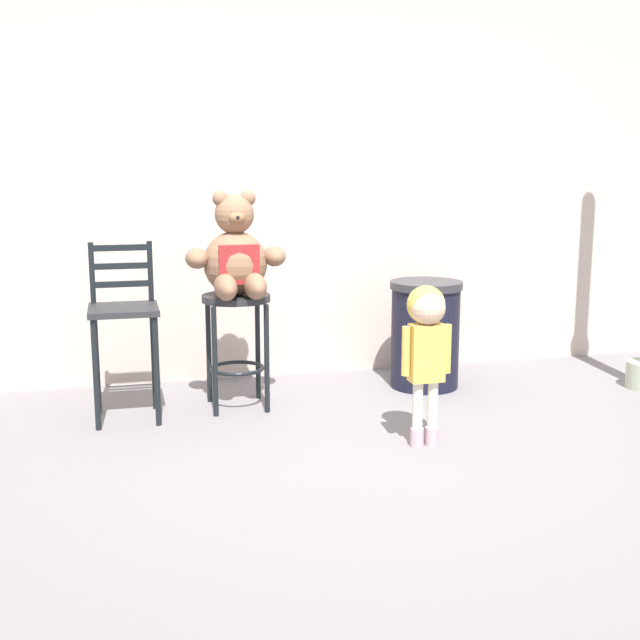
% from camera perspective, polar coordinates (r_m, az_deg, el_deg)
% --- Properties ---
extents(ground_plane, '(24.00, 24.00, 0.00)m').
position_cam_1_polar(ground_plane, '(4.17, 4.25, -10.01)').
color(ground_plane, slate).
extents(building_wall, '(6.44, 0.30, 3.79)m').
position_cam_1_polar(building_wall, '(5.85, -1.91, 14.90)').
color(building_wall, beige).
rests_on(building_wall, ground_plane).
extents(bar_stool_with_teddy, '(0.42, 0.42, 0.70)m').
position_cam_1_polar(bar_stool_with_teddy, '(5.00, -5.85, -0.43)').
color(bar_stool_with_teddy, '#27272A').
rests_on(bar_stool_with_teddy, ground_plane).
extents(teddy_bear, '(0.60, 0.54, 0.63)m').
position_cam_1_polar(teddy_bear, '(4.90, -5.89, 4.34)').
color(teddy_bear, '#866148').
rests_on(teddy_bear, bar_stool_with_teddy).
extents(child_walking, '(0.27, 0.22, 0.86)m').
position_cam_1_polar(child_walking, '(4.29, 7.44, -0.75)').
color(child_walking, '#C69DA9').
rests_on(child_walking, ground_plane).
extents(trash_bin, '(0.48, 0.48, 0.72)m').
position_cam_1_polar(trash_bin, '(5.51, 7.35, -0.97)').
color(trash_bin, black).
rests_on(trash_bin, ground_plane).
extents(bar_chair_empty, '(0.40, 0.40, 1.03)m').
position_cam_1_polar(bar_chair_empty, '(4.88, -13.54, 0.13)').
color(bar_chair_empty, '#27272A').
rests_on(bar_chair_empty, ground_plane).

